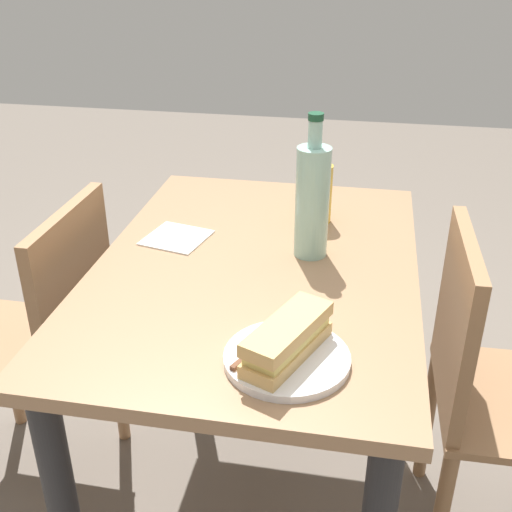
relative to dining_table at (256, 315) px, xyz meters
name	(u,v)px	position (x,y,z in m)	size (l,w,h in m)	color
ground_plane	(256,501)	(0.00, 0.00, -0.62)	(8.00, 8.00, 0.00)	#6B6056
dining_table	(256,315)	(0.00, 0.00, 0.00)	(1.03, 0.72, 0.76)	#997251
chair_far	(46,338)	(0.00, 0.56, -0.14)	(0.40, 0.40, 0.86)	#936B47
chair_near	(490,384)	(0.01, -0.56, -0.14)	(0.41, 0.41, 0.86)	#936B47
plate_near	(287,358)	(-0.35, -0.12, 0.15)	(0.22, 0.22, 0.01)	white
baguette_sandwich_near	(287,339)	(-0.35, -0.12, 0.19)	(0.21, 0.14, 0.07)	tan
knife_near	(259,347)	(-0.34, -0.07, 0.16)	(0.17, 0.09, 0.01)	silver
water_bottle	(312,200)	(0.07, -0.11, 0.27)	(0.08, 0.08, 0.33)	#99C6B7
beer_glass	(320,194)	(0.26, -0.12, 0.21)	(0.06, 0.06, 0.15)	gold
paper_napkin	(177,238)	(0.09, 0.22, 0.14)	(0.14, 0.14, 0.00)	white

